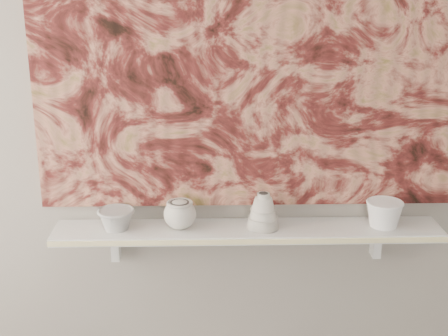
{
  "coord_description": "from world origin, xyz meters",
  "views": [
    {
      "loc": [
        -0.14,
        -0.57,
        1.83
      ],
      "look_at": [
        -0.09,
        1.49,
        1.16
      ],
      "focal_mm": 50.0,
      "sensor_mm": 36.0,
      "label": 1
    }
  ],
  "objects_px": {
    "bell_vessel": "(263,210)",
    "cup_cream": "(180,214)",
    "bowl_grey": "(116,219)",
    "painting": "(248,54)",
    "bowl_white": "(384,214)",
    "shelf": "(248,231)"
  },
  "relations": [
    {
      "from": "shelf",
      "to": "bowl_white",
      "type": "relative_size",
      "value": 10.48
    },
    {
      "from": "bell_vessel",
      "to": "bowl_white",
      "type": "relative_size",
      "value": 0.98
    },
    {
      "from": "bowl_grey",
      "to": "bowl_white",
      "type": "distance_m",
      "value": 0.96
    },
    {
      "from": "cup_cream",
      "to": "painting",
      "type": "bearing_deg",
      "value": 18.23
    },
    {
      "from": "painting",
      "to": "bowl_grey",
      "type": "height_order",
      "value": "painting"
    },
    {
      "from": "painting",
      "to": "bell_vessel",
      "type": "xyz_separation_m",
      "value": [
        0.05,
        -0.08,
        -0.54
      ]
    },
    {
      "from": "shelf",
      "to": "painting",
      "type": "xyz_separation_m",
      "value": [
        0.0,
        0.08,
        0.62
      ]
    },
    {
      "from": "painting",
      "to": "bowl_grey",
      "type": "xyz_separation_m",
      "value": [
        -0.47,
        -0.08,
        -0.57
      ]
    },
    {
      "from": "bowl_grey",
      "to": "bell_vessel",
      "type": "relative_size",
      "value": 1.02
    },
    {
      "from": "shelf",
      "to": "bowl_grey",
      "type": "height_order",
      "value": "bowl_grey"
    },
    {
      "from": "bell_vessel",
      "to": "shelf",
      "type": "bearing_deg",
      "value": 180.0
    },
    {
      "from": "painting",
      "to": "bowl_grey",
      "type": "distance_m",
      "value": 0.75
    },
    {
      "from": "bowl_grey",
      "to": "bell_vessel",
      "type": "bearing_deg",
      "value": 0.0
    },
    {
      "from": "shelf",
      "to": "painting",
      "type": "relative_size",
      "value": 0.93
    },
    {
      "from": "bowl_grey",
      "to": "cup_cream",
      "type": "bearing_deg",
      "value": 0.0
    },
    {
      "from": "cup_cream",
      "to": "bowl_grey",
      "type": "bearing_deg",
      "value": 180.0
    },
    {
      "from": "bell_vessel",
      "to": "cup_cream",
      "type": "bearing_deg",
      "value": 180.0
    },
    {
      "from": "shelf",
      "to": "bowl_white",
      "type": "distance_m",
      "value": 0.5
    },
    {
      "from": "shelf",
      "to": "bowl_white",
      "type": "bearing_deg",
      "value": 0.0
    },
    {
      "from": "bowl_grey",
      "to": "bowl_white",
      "type": "xyz_separation_m",
      "value": [
        0.96,
        0.0,
        0.01
      ]
    },
    {
      "from": "bowl_grey",
      "to": "bowl_white",
      "type": "bearing_deg",
      "value": 0.0
    },
    {
      "from": "cup_cream",
      "to": "bell_vessel",
      "type": "height_order",
      "value": "bell_vessel"
    }
  ]
}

